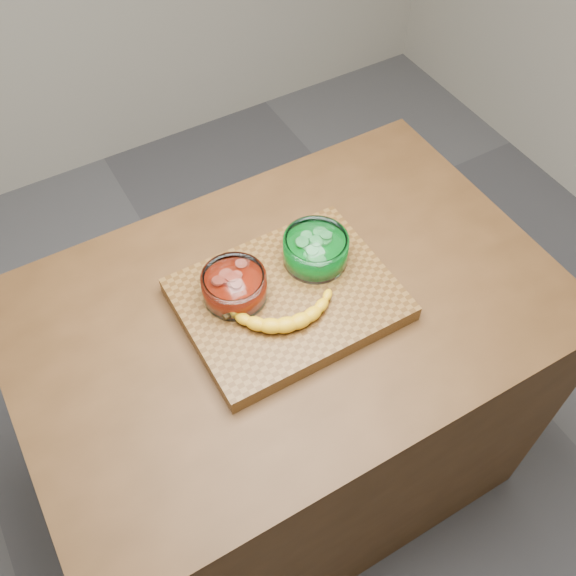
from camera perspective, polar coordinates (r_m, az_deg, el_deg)
ground at (r=2.20m, az=0.00°, el=-15.47°), size 3.50×3.50×0.00m
counter at (r=1.79m, az=0.00°, el=-10.03°), size 1.20×0.80×0.90m
cutting_board at (r=1.39m, az=0.00°, el=-1.01°), size 0.45×0.35×0.04m
bowl_red at (r=1.35m, az=-4.79°, el=0.15°), size 0.14×0.14×0.06m
bowl_green at (r=1.41m, az=2.47°, el=3.42°), size 0.14×0.14×0.07m
banana at (r=1.33m, az=-0.39°, el=-1.77°), size 0.25×0.15×0.04m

